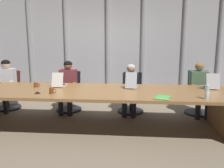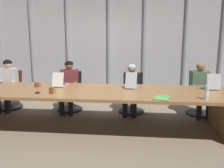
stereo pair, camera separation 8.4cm
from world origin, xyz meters
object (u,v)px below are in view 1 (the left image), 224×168
at_px(laptop_center, 132,84).
at_px(coffee_mug_far, 52,91).
at_px(office_chair_right_mid, 198,98).
at_px(spiral_notepad, 163,98).
at_px(person_center, 130,86).
at_px(water_bottle_primary, 207,92).
at_px(laptop_left_mid, 60,83).
at_px(person_left_end, 6,82).
at_px(office_chair_left_end, 9,95).
at_px(laptop_right_mid, 210,85).
at_px(conference_mic_middle, 37,92).
at_px(coffee_mug_near, 36,85).
at_px(person_right_mid, 199,87).
at_px(office_chair_left_mid, 69,96).
at_px(office_chair_center, 131,97).
at_px(person_left_mid, 68,83).

relative_size(laptop_center, coffee_mug_far, 3.63).
distance_m(office_chair_right_mid, spiral_notepad, 1.98).
height_order(office_chair_right_mid, person_center, person_center).
xyz_separation_m(water_bottle_primary, coffee_mug_far, (-2.55, 0.16, -0.06)).
distance_m(laptop_left_mid, person_center, 1.57).
bearing_deg(person_left_end, office_chair_left_end, -170.97).
height_order(coffee_mug_far, spiral_notepad, coffee_mug_far).
relative_size(person_left_end, coffee_mug_far, 9.57).
relative_size(office_chair_left_end, office_chair_right_mid, 0.95).
height_order(laptop_left_mid, spiral_notepad, laptop_left_mid).
xyz_separation_m(laptop_right_mid, conference_mic_middle, (-3.14, -0.72, -0.04)).
xyz_separation_m(office_chair_right_mid, person_center, (-1.55, -0.17, 0.28)).
distance_m(laptop_center, person_center, 0.66).
relative_size(coffee_mug_near, coffee_mug_far, 1.03).
bearing_deg(conference_mic_middle, laptop_right_mid, 12.84).
bearing_deg(person_right_mid, office_chair_right_mid, 164.23).
bearing_deg(person_right_mid, person_center, -93.17).
height_order(office_chair_right_mid, conference_mic_middle, office_chair_right_mid).
bearing_deg(person_left_end, person_right_mid, 86.00).
bearing_deg(coffee_mug_far, laptop_right_mid, 13.81).
bearing_deg(coffee_mug_far, coffee_mug_near, 133.76).
height_order(laptop_left_mid, office_chair_right_mid, laptop_left_mid).
height_order(laptop_right_mid, office_chair_left_mid, laptop_right_mid).
xyz_separation_m(office_chair_left_end, water_bottle_primary, (4.19, -1.65, 0.50)).
distance_m(office_chair_right_mid, conference_mic_middle, 3.51).
bearing_deg(person_right_mid, person_left_end, -93.44).
bearing_deg(person_right_mid, laptop_left_mid, -80.97).
height_order(office_chair_left_end, office_chair_center, office_chair_left_end).
height_order(coffee_mug_near, coffee_mug_far, coffee_mug_far).
bearing_deg(person_left_mid, coffee_mug_near, -29.53).
height_order(laptop_right_mid, office_chair_left_end, laptop_right_mid).
distance_m(office_chair_left_mid, coffee_mug_near, 1.12).
xyz_separation_m(laptop_center, conference_mic_middle, (-1.64, -0.68, -0.04)).
xyz_separation_m(laptop_center, coffee_mug_near, (-1.88, -0.15, -0.01)).
bearing_deg(laptop_center, person_left_end, 83.01).
relative_size(laptop_right_mid, person_left_end, 0.33).
height_order(office_chair_center, office_chair_right_mid, office_chair_right_mid).
xyz_separation_m(laptop_left_mid, coffee_mug_far, (0.08, -0.68, -0.00)).
distance_m(person_left_mid, water_bottle_primary, 3.05).
bearing_deg(water_bottle_primary, person_left_end, 160.20).
height_order(office_chair_center, person_center, person_center).
distance_m(coffee_mug_far, spiral_notepad, 1.88).
relative_size(person_right_mid, water_bottle_primary, 4.85).
height_order(person_center, coffee_mug_near, person_center).
bearing_deg(person_left_mid, laptop_left_mid, -1.03).
xyz_separation_m(laptop_right_mid, office_chair_right_mid, (0.01, 0.78, -0.44)).
xyz_separation_m(laptop_left_mid, person_center, (1.43, 0.64, -0.16)).
bearing_deg(water_bottle_primary, conference_mic_middle, 176.84).
bearing_deg(laptop_left_mid, laptop_right_mid, -91.66).
bearing_deg(laptop_right_mid, spiral_notepad, 128.89).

